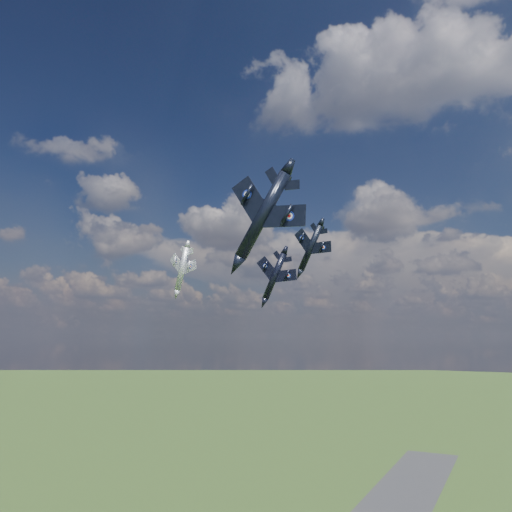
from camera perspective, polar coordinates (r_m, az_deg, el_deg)
The scene contains 4 objects.
jet_lead_navy at distance 96.63m, azimuth 2.14°, elevation -2.30°, with size 9.32×12.99×2.69m, color black, non-canonical shape.
jet_right_navy at distance 59.83m, azimuth 0.80°, elevation 4.69°, with size 11.23×15.66×3.24m, color black, non-canonical shape.
jet_high_navy at distance 99.55m, azimuth 6.26°, elevation 0.95°, with size 9.49×13.23×2.74m, color black, non-canonical shape.
jet_left_silver at distance 104.17m, azimuth -8.44°, elevation -1.46°, with size 8.98×12.52×2.59m, color #ADB0B8, non-canonical shape.
Camera 1 is at (47.30, -67.35, 67.01)m, focal length 35.00 mm.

